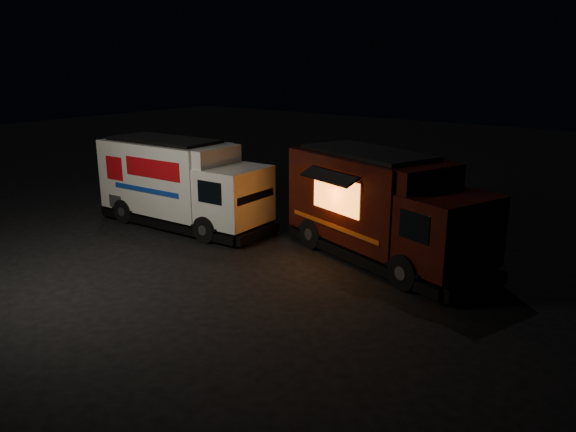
% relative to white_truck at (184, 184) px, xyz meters
% --- Properties ---
extents(ground, '(80.00, 80.00, 0.00)m').
position_rel_white_truck_xyz_m(ground, '(3.27, -2.48, -1.53)').
color(ground, black).
rests_on(ground, ground).
extents(white_truck, '(6.84, 2.60, 3.05)m').
position_rel_white_truck_xyz_m(white_truck, '(0.00, 0.00, 0.00)').
color(white_truck, silver).
rests_on(white_truck, ground).
extents(red_truck, '(7.24, 4.53, 3.16)m').
position_rel_white_truck_xyz_m(red_truck, '(7.34, 1.12, 0.05)').
color(red_truck, '#37100A').
rests_on(red_truck, ground).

